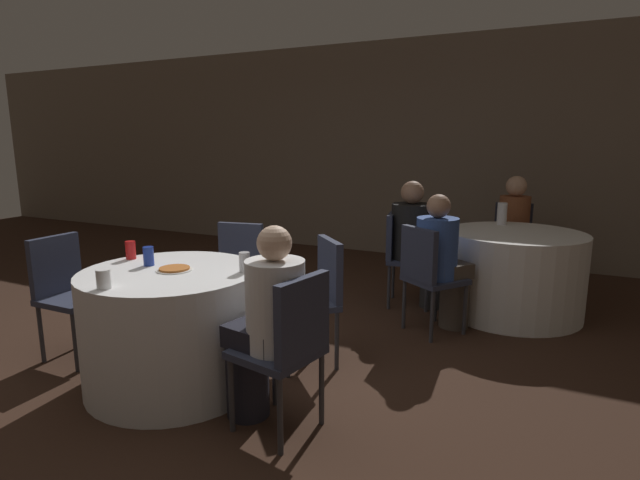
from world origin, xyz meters
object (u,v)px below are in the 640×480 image
Objects in this scene: pizza_plate_near at (174,269)px; soda_can_blue at (149,256)px; bottle_far at (502,214)px; chair_near_northeast at (317,289)px; table_near at (173,327)px; chair_near_west at (66,285)px; person_black_shirt at (417,242)px; person_blue_shirt at (443,263)px; chair_far_north at (512,236)px; person_floral_shirt at (513,233)px; soda_can_red at (131,250)px; soda_can_silver at (245,262)px; chair_near_east at (289,339)px; chair_far_west at (401,250)px; person_white_shirt at (265,327)px; chair_far_southwest at (427,270)px; table_far at (514,273)px; chair_near_north at (237,267)px.

pizza_plate_near is 1.80× the size of soda_can_blue.
chair_near_northeast is at bearing -115.29° from bottle_far.
chair_near_west is at bearing -179.45° from table_near.
person_black_shirt reaches higher than soda_can_blue.
person_blue_shirt reaches higher than bottle_far.
chair_near_west is (-1.64, -0.68, 0.00)m from chair_near_northeast.
chair_far_north is 0.17m from person_floral_shirt.
soda_can_red is (0.51, 0.13, 0.27)m from chair_near_west.
person_blue_shirt is 1.74m from soda_can_silver.
chair_near_west is (-1.90, 0.17, 0.00)m from chair_near_east.
chair_near_east is at bearing -103.61° from bottle_far.
chair_far_west is 2.28m from pizza_plate_near.
person_blue_shirt reaches higher than chair_near_east.
chair_far_west is 2.29m from person_white_shirt.
chair_near_northeast is 4.15× the size of bottle_far.
chair_far_southwest is 1.29m from bottle_far.
person_blue_shirt is 9.16× the size of soda_can_silver.
chair_far_west is at bearing 68.93° from table_near.
soda_can_silver is at bearing 20.89° from pizza_plate_near.
chair_far_southwest reaches higher than soda_can_red.
chair_near_west is 0.74× the size of person_black_shirt.
soda_can_blue is (-0.23, 0.02, 0.05)m from pizza_plate_near.
person_blue_shirt is at bearing 58.96° from soda_can_silver.
chair_far_north is 3.41m from soda_can_silver.
person_black_shirt is (-0.83, -0.16, 0.23)m from table_far.
person_black_shirt is at bearing 5.93° from person_white_shirt.
chair_near_east is at bearing 124.34° from chair_near_north.
table_near is 0.64m from soda_can_silver.
chair_near_east is 1.00× the size of chair_far_west.
table_far is at bearing -78.79° from chair_near_northeast.
person_floral_shirt is at bearing 127.97° from chair_far_west.
chair_near_northeast is 0.74× the size of person_black_shirt.
chair_far_west is (1.00, 1.20, 0.00)m from chair_near_north.
person_white_shirt is at bearing -43.42° from soda_can_silver.
person_blue_shirt is at bearing 40.78° from soda_can_red.
soda_can_silver is at bearing 117.93° from chair_near_north.
person_black_shirt is (-0.35, 0.52, 0.04)m from person_blue_shirt.
chair_near_north and chair_near_west have the same top height.
chair_near_northeast is 1.00× the size of chair_near_west.
person_floral_shirt is at bearing -4.99° from person_white_shirt.
person_black_shirt is at bearing 66.17° from pizza_plate_near.
chair_far_southwest is at bearing -125.29° from table_far.
person_white_shirt is at bearing -106.86° from bottle_far.
soda_can_blue is (-0.03, -0.90, 0.27)m from chair_near_north.
person_white_shirt is (0.09, -0.82, 0.03)m from chair_near_northeast.
chair_far_southwest is at bearing 21.81° from chair_far_west.
chair_near_northeast is 0.62m from soda_can_silver.
soda_can_red is 1.00× the size of soda_can_silver.
chair_near_east is (0.94, -0.18, 0.16)m from table_near.
person_blue_shirt is 5.34× the size of bottle_far.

